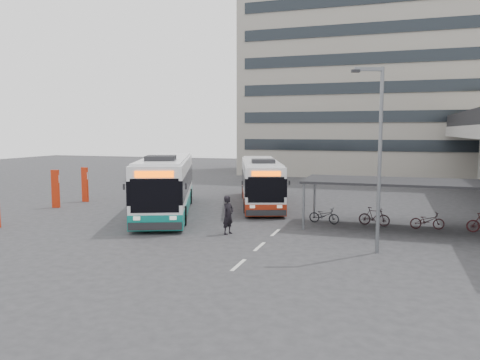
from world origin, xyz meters
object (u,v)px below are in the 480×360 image
(bus_main, at_px, (261,182))
(lamp_post, at_px, (378,149))
(bus_teal, at_px, (166,185))
(pedestrian, at_px, (228,215))

(bus_main, bearing_deg, lamp_post, -72.79)
(bus_teal, relative_size, pedestrian, 6.65)
(bus_teal, distance_m, pedestrian, 7.35)
(pedestrian, xyz_separation_m, lamp_post, (7.06, -1.51, 3.42))
(pedestrian, bearing_deg, lamp_post, -83.47)
(lamp_post, bearing_deg, bus_main, 105.11)
(bus_teal, xyz_separation_m, lamp_post, (12.75, -6.09, 2.64))
(bus_main, xyz_separation_m, pedestrian, (0.99, -9.66, -0.58))
(bus_main, relative_size, bus_teal, 0.89)
(bus_main, bearing_deg, bus_teal, -151.42)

